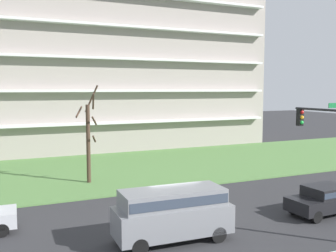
% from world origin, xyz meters
% --- Properties ---
extents(ground, '(160.00, 160.00, 0.00)m').
position_xyz_m(ground, '(0.00, 0.00, 0.00)').
color(ground, '#2D2D30').
extents(grass_lawn_strip, '(80.00, 16.00, 0.08)m').
position_xyz_m(grass_lawn_strip, '(0.00, 14.00, 0.04)').
color(grass_lawn_strip, '#547F42').
rests_on(grass_lawn_strip, ground).
extents(apartment_building, '(45.97, 13.56, 19.77)m').
position_xyz_m(apartment_building, '(0.00, 28.30, 9.88)').
color(apartment_building, '#9E938C').
rests_on(apartment_building, ground).
extents(tree_left, '(1.74, 1.61, 7.04)m').
position_xyz_m(tree_left, '(-1.56, 10.15, 3.31)').
color(tree_left, '#423023').
rests_on(tree_left, ground).
extents(sedan_black_near_left, '(4.48, 1.99, 1.57)m').
position_xyz_m(sedan_black_near_left, '(8.53, -2.00, 0.87)').
color(sedan_black_near_left, black).
rests_on(sedan_black_near_left, ground).
extents(van_gray_center_left, '(5.27, 2.20, 2.36)m').
position_xyz_m(van_gray_center_left, '(-0.60, -2.00, 1.40)').
color(van_gray_center_left, slate).
rests_on(van_gray_center_left, ground).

